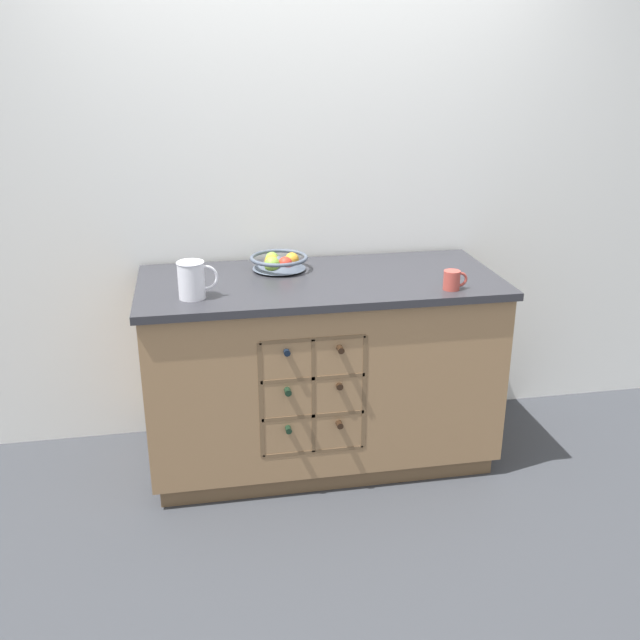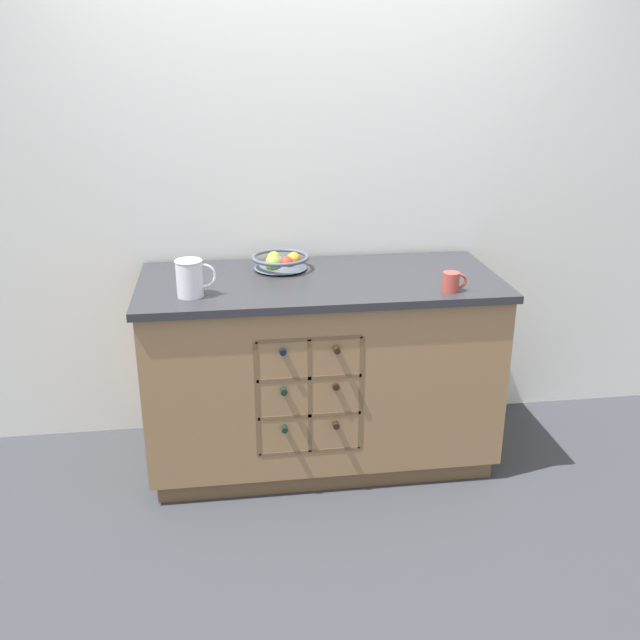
% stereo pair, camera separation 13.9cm
% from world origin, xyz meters
% --- Properties ---
extents(ground_plane, '(14.00, 14.00, 0.00)m').
position_xyz_m(ground_plane, '(0.00, 0.00, 0.00)').
color(ground_plane, '#383A3F').
extents(back_wall, '(4.40, 0.06, 2.55)m').
position_xyz_m(back_wall, '(0.00, 0.42, 1.27)').
color(back_wall, white).
rests_on(back_wall, ground_plane).
extents(kitchen_island, '(1.66, 0.76, 0.93)m').
position_xyz_m(kitchen_island, '(-0.00, -0.00, 0.47)').
color(kitchen_island, brown).
rests_on(kitchen_island, ground_plane).
extents(fruit_bowl, '(0.28, 0.28, 0.08)m').
position_xyz_m(fruit_bowl, '(-0.17, 0.17, 0.97)').
color(fruit_bowl, '#4C5666').
rests_on(fruit_bowl, kitchen_island).
extents(white_pitcher, '(0.17, 0.12, 0.16)m').
position_xyz_m(white_pitcher, '(-0.58, -0.17, 1.01)').
color(white_pitcher, white).
rests_on(white_pitcher, kitchen_island).
extents(ceramic_mug, '(0.11, 0.07, 0.09)m').
position_xyz_m(ceramic_mug, '(0.54, -0.26, 0.97)').
color(ceramic_mug, '#B7473D').
rests_on(ceramic_mug, kitchen_island).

